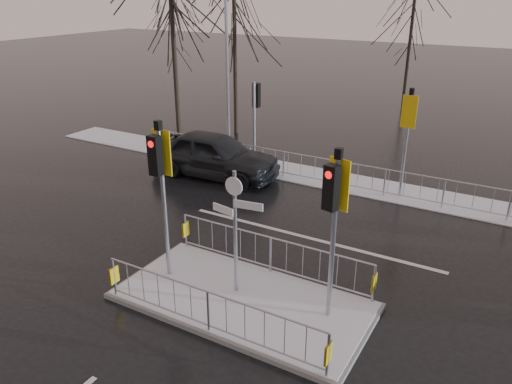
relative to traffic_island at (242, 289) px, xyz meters
The scene contains 11 objects.
ground 0.39m from the traffic_island, 42.90° to the right, with size 120.00×120.00×0.00m, color black.
snow_verge 8.60m from the traffic_island, 89.92° to the left, with size 30.00×2.00×0.04m, color silver.
lane_markings 0.52m from the traffic_island, 88.07° to the right, with size 8.00×11.38×0.01m.
traffic_island is the anchor object (origin of this frame).
far_kerb_fixtures 8.11m from the traffic_island, 87.84° to the left, with size 18.00×0.65×3.83m.
car_far_lane 8.65m from the traffic_island, 128.57° to the left, with size 2.08×5.16×1.76m, color black.
tree_near_a 16.23m from the traffic_island, 133.66° to the left, with size 4.75×4.75×8.97m.
tree_near_b 15.57m from the traffic_island, 122.60° to the left, with size 4.00×4.00×7.55m.
tree_near_c 18.84m from the traffic_island, 132.79° to the left, with size 3.50×3.50×6.61m.
tree_far_a 22.52m from the traffic_island, 95.17° to the left, with size 3.75×3.75×7.08m.
street_lamp_left 12.17m from the traffic_island, 124.07° to the left, with size 1.25×0.18×8.20m.
Camera 1 is at (5.22, -8.44, 6.97)m, focal length 35.00 mm.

